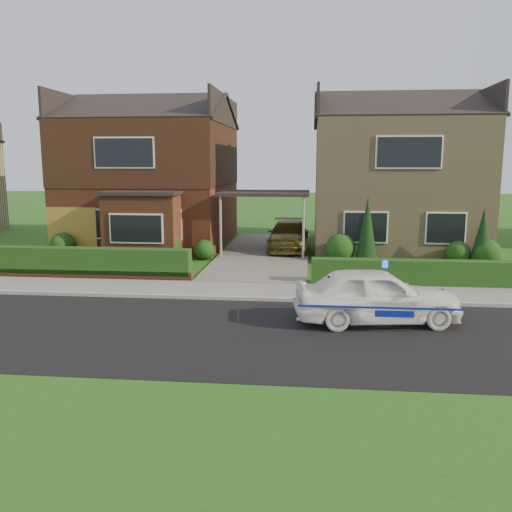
# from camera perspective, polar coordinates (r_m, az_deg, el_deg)

# --- Properties ---
(ground) EXTENTS (120.00, 120.00, 0.00)m
(ground) POSITION_cam_1_polar(r_m,az_deg,el_deg) (13.07, -3.40, -8.07)
(ground) COLOR #204913
(ground) RESTS_ON ground
(road) EXTENTS (60.00, 6.00, 0.02)m
(road) POSITION_cam_1_polar(r_m,az_deg,el_deg) (13.07, -3.40, -8.07)
(road) COLOR black
(road) RESTS_ON ground
(kerb) EXTENTS (60.00, 0.16, 0.12)m
(kerb) POSITION_cam_1_polar(r_m,az_deg,el_deg) (15.96, -1.62, -4.51)
(kerb) COLOR #9E9993
(kerb) RESTS_ON ground
(sidewalk) EXTENTS (60.00, 2.00, 0.10)m
(sidewalk) POSITION_cam_1_polar(r_m,az_deg,el_deg) (16.97, -1.15, -3.67)
(sidewalk) COLOR slate
(sidewalk) RESTS_ON ground
(grass_verge) EXTENTS (60.00, 4.00, 0.01)m
(grass_verge) POSITION_cam_1_polar(r_m,az_deg,el_deg) (8.56, -9.12, -18.32)
(grass_verge) COLOR #204913
(grass_verge) RESTS_ON ground
(driveway) EXTENTS (3.80, 12.00, 0.12)m
(driveway) POSITION_cam_1_polar(r_m,az_deg,el_deg) (23.69, 0.92, 0.25)
(driveway) COLOR #666059
(driveway) RESTS_ON ground
(house_left) EXTENTS (7.50, 9.53, 7.25)m
(house_left) POSITION_cam_1_polar(r_m,az_deg,el_deg) (27.32, -10.84, 9.27)
(house_left) COLOR brown
(house_left) RESTS_ON ground
(house_right) EXTENTS (7.50, 8.06, 7.25)m
(house_right) POSITION_cam_1_polar(r_m,az_deg,el_deg) (26.53, 14.26, 8.81)
(house_right) COLOR tan
(house_right) RESTS_ON ground
(carport_link) EXTENTS (3.80, 3.00, 2.77)m
(carport_link) POSITION_cam_1_polar(r_m,az_deg,el_deg) (23.35, 0.92, 6.53)
(carport_link) COLOR black
(carport_link) RESTS_ON ground
(garage_door) EXTENTS (2.20, 0.10, 2.10)m
(garage_door) POSITION_cam_1_polar(r_m,az_deg,el_deg) (24.68, -18.77, 2.44)
(garage_door) COLOR olive
(garage_door) RESTS_ON ground
(dwarf_wall) EXTENTS (7.70, 0.25, 0.36)m
(dwarf_wall) POSITION_cam_1_polar(r_m,az_deg,el_deg) (19.62, -17.76, -1.89)
(dwarf_wall) COLOR brown
(dwarf_wall) RESTS_ON ground
(hedge_left) EXTENTS (7.50, 0.55, 0.90)m
(hedge_left) POSITION_cam_1_polar(r_m,az_deg,el_deg) (19.80, -17.56, -2.31)
(hedge_left) COLOR #163912
(hedge_left) RESTS_ON ground
(hedge_right) EXTENTS (7.50, 0.55, 0.80)m
(hedge_right) POSITION_cam_1_polar(r_m,az_deg,el_deg) (18.46, 17.56, -3.18)
(hedge_right) COLOR #163912
(hedge_right) RESTS_ON ground
(shrub_left_far) EXTENTS (1.08, 1.08, 1.08)m
(shrub_left_far) POSITION_cam_1_polar(r_m,az_deg,el_deg) (24.44, -19.68, 1.11)
(shrub_left_far) COLOR #163912
(shrub_left_far) RESTS_ON ground
(shrub_left_mid) EXTENTS (1.32, 1.32, 1.32)m
(shrub_left_mid) POSITION_cam_1_polar(r_m,az_deg,el_deg) (22.65, -9.60, 1.21)
(shrub_left_mid) COLOR #163912
(shrub_left_mid) RESTS_ON ground
(shrub_left_near) EXTENTS (0.84, 0.84, 0.84)m
(shrub_left_near) POSITION_cam_1_polar(r_m,az_deg,el_deg) (22.61, -5.47, 0.67)
(shrub_left_near) COLOR #163912
(shrub_left_near) RESTS_ON ground
(shrub_right_near) EXTENTS (1.20, 1.20, 1.20)m
(shrub_right_near) POSITION_cam_1_polar(r_m,az_deg,el_deg) (21.97, 8.89, 0.80)
(shrub_right_near) COLOR #163912
(shrub_right_near) RESTS_ON ground
(shrub_right_mid) EXTENTS (0.96, 0.96, 0.96)m
(shrub_right_mid) POSITION_cam_1_polar(r_m,az_deg,el_deg) (22.79, 20.50, 0.31)
(shrub_right_mid) COLOR #163912
(shrub_right_mid) RESTS_ON ground
(shrub_right_far) EXTENTS (1.08, 1.08, 1.08)m
(shrub_right_far) POSITION_cam_1_polar(r_m,az_deg,el_deg) (22.77, 23.13, 0.28)
(shrub_right_far) COLOR #163912
(shrub_right_far) RESTS_ON ground
(conifer_a) EXTENTS (0.90, 0.90, 2.60)m
(conifer_a) POSITION_cam_1_polar(r_m,az_deg,el_deg) (21.75, 11.60, 2.49)
(conifer_a) COLOR black
(conifer_a) RESTS_ON ground
(conifer_b) EXTENTS (0.90, 0.90, 2.20)m
(conifer_b) POSITION_cam_1_polar(r_m,az_deg,el_deg) (22.63, 22.74, 1.69)
(conifer_b) COLOR black
(conifer_b) RESTS_ON ground
(police_car) EXTENTS (3.79, 4.31, 1.57)m
(police_car) POSITION_cam_1_polar(r_m,az_deg,el_deg) (13.97, 12.56, -4.12)
(police_car) COLOR white
(police_car) RESTS_ON ground
(driveway_car) EXTENTS (1.81, 4.38, 1.27)m
(driveway_car) POSITION_cam_1_polar(r_m,az_deg,el_deg) (24.44, 3.45, 2.18)
(driveway_car) COLOR brown
(driveway_car) RESTS_ON driveway
(potted_plant_a) EXTENTS (0.43, 0.33, 0.76)m
(potted_plant_a) POSITION_cam_1_polar(r_m,az_deg,el_deg) (23.19, -22.59, 0.08)
(potted_plant_a) COLOR gray
(potted_plant_a) RESTS_ON ground
(potted_plant_b) EXTENTS (0.49, 0.45, 0.71)m
(potted_plant_b) POSITION_cam_1_polar(r_m,az_deg,el_deg) (21.99, -16.53, -0.13)
(potted_plant_b) COLOR gray
(potted_plant_b) RESTS_ON ground
(potted_plant_c) EXTENTS (0.63, 0.63, 0.83)m
(potted_plant_c) POSITION_cam_1_polar(r_m,az_deg,el_deg) (19.35, -9.90, -1.01)
(potted_plant_c) COLOR gray
(potted_plant_c) RESTS_ON ground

